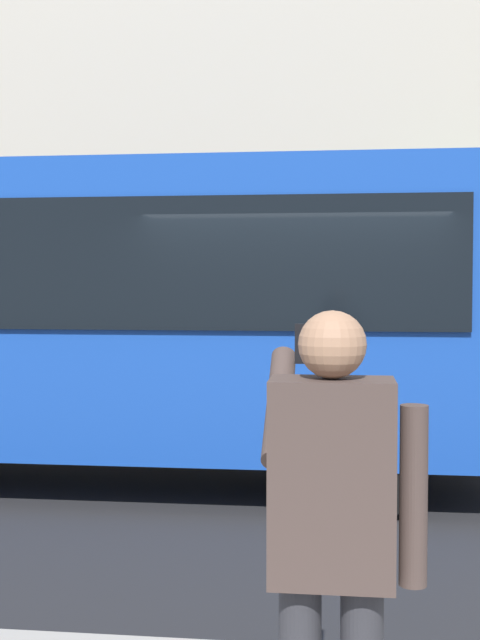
{
  "coord_description": "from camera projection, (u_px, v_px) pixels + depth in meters",
  "views": [
    {
      "loc": [
        -0.36,
        7.53,
        1.94
      ],
      "look_at": [
        0.55,
        -0.06,
        1.6
      ],
      "focal_mm": 46.6,
      "sensor_mm": 36.0,
      "label": 1
    }
  ],
  "objects": [
    {
      "name": "ground_plane",
      "position": [
        299.0,
        494.0,
        7.6
      ],
      "size": [
        60.0,
        60.0,
        0.0
      ],
      "primitive_type": "plane",
      "color": "#232326"
    },
    {
      "name": "building_facade_far",
      "position": [
        321.0,
        45.0,
        14.08
      ],
      "size": [
        28.0,
        1.55,
        12.0
      ],
      "color": "beige",
      "rests_on": "ground_plane"
    },
    {
      "name": "red_bus",
      "position": [
        58.0,
        309.0,
        8.25
      ],
      "size": [
        9.05,
        2.54,
        3.08
      ],
      "color": "#1947AD",
      "rests_on": "ground_plane"
    },
    {
      "name": "pedestrian_photographer",
      "position": [
        333.0,
        529.0,
        2.68
      ],
      "size": [
        0.53,
        0.52,
        1.7
      ],
      "color": "#2D2D33",
      "rests_on": "sidewalk_curb"
    }
  ]
}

